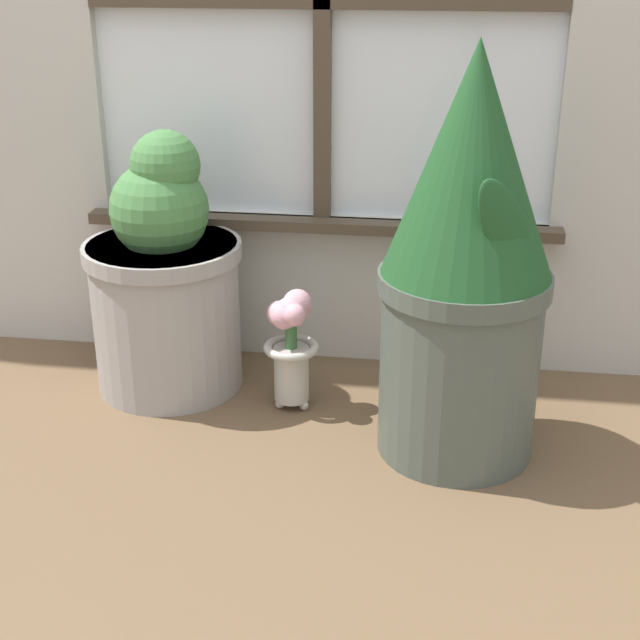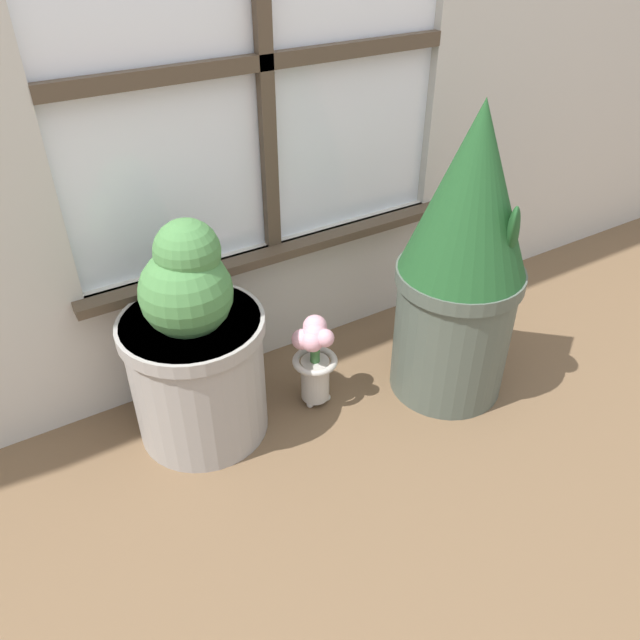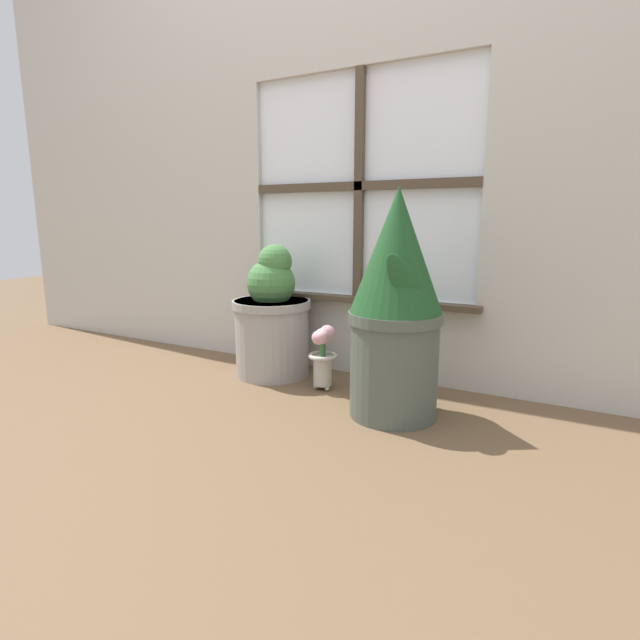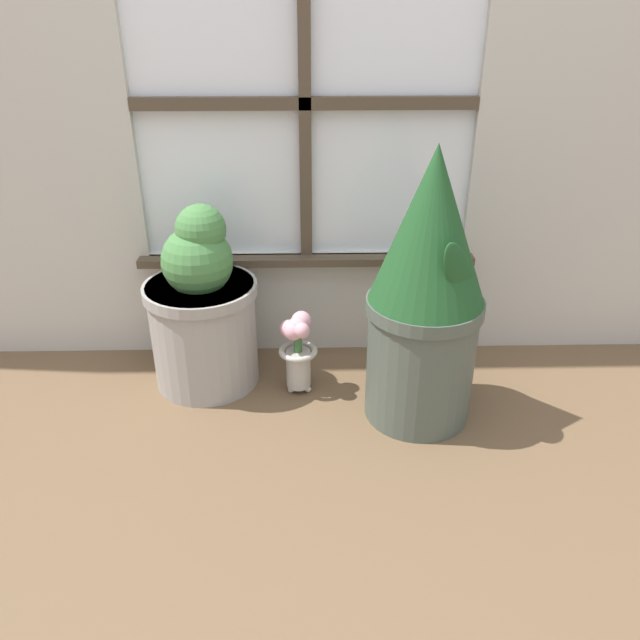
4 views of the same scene
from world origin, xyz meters
name	(u,v)px [view 2 (image 2 of 4)]	position (x,y,z in m)	size (l,w,h in m)	color
ground_plane	(417,500)	(0.00, 0.00, 0.00)	(10.00, 10.00, 0.00)	brown
potted_plant_left	(195,350)	(-0.31, 0.47, 0.24)	(0.34, 0.34, 0.57)	#9E9993
potted_plant_right	(463,260)	(0.31, 0.28, 0.39)	(0.32, 0.32, 0.77)	#4C564C
flower_vase	(314,355)	(-0.03, 0.40, 0.15)	(0.12, 0.12, 0.26)	#BCB7AD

